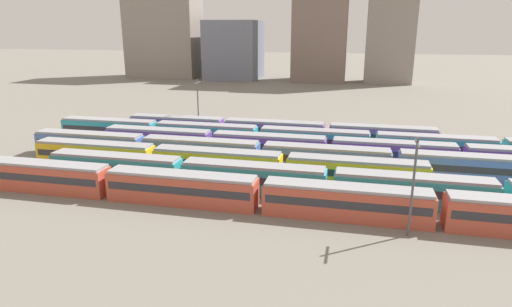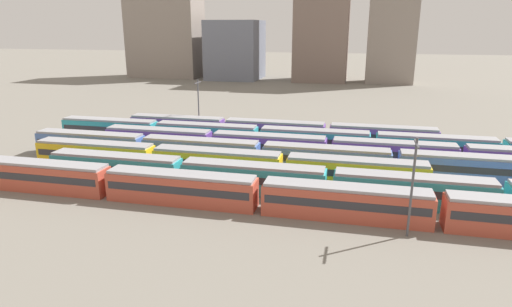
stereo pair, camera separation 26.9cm
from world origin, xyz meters
name	(u,v)px [view 2 (the right image)]	position (x,y,z in m)	size (l,w,h in m)	color
ground_plane	(145,159)	(0.00, 15.60, 0.00)	(600.00, 600.00, 0.00)	slate
train_track_0	(345,202)	(31.68, 0.00, 1.90)	(93.60, 3.06, 3.75)	#BC4C38
train_track_1	(503,198)	(48.52, 5.20, 1.90)	(112.50, 3.06, 3.75)	teal
train_track_2	(217,163)	(13.78, 10.40, 1.90)	(55.80, 3.06, 3.75)	yellow
train_track_3	(326,159)	(28.36, 15.60, 1.90)	(93.60, 3.06, 3.75)	#4C70BC
train_track_4	(329,149)	(28.45, 20.80, 1.90)	(74.70, 3.06, 3.75)	#6B429E
train_track_5	(314,140)	(25.66, 26.00, 1.90)	(93.60, 3.06, 3.75)	teal
train_track_6	(275,131)	(17.94, 31.20, 1.90)	(55.80, 3.06, 3.75)	#6B429E
catenary_pole_0	(413,183)	(37.92, -2.85, 5.60)	(0.24, 3.20, 10.10)	#4C4C51
catenary_pole_1	(198,104)	(2.33, 34.23, 5.76)	(0.24, 3.20, 10.42)	#4C4C51
distant_building_0	(165,24)	(-45.66, 126.06, 21.19)	(28.67, 15.57, 42.38)	gray
distant_building_1	(235,50)	(-16.19, 126.06, 11.24)	(19.89, 21.54, 22.48)	slate
distant_building_2	(322,18)	(17.47, 126.06, 23.02)	(19.57, 17.93, 46.05)	#7A665B
distant_building_3	(394,8)	(42.65, 126.06, 26.38)	(16.70, 12.69, 52.76)	gray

